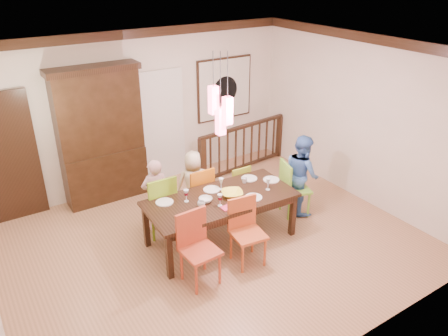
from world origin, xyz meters
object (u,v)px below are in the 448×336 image
person_far_mid (194,184)px  person_end_right (302,174)px  balustrade (244,146)px  person_far_left (156,195)px  dining_table (221,202)px  chair_end_right (296,184)px  china_hutch (101,136)px  chair_far_left (158,200)px

person_far_mid → person_end_right: (1.61, -0.87, 0.11)m
balustrade → person_far_left: (-2.47, -1.09, 0.11)m
dining_table → chair_end_right: (1.48, -0.02, -0.11)m
person_far_mid → person_end_right: size_ratio=0.84×
china_hutch → person_far_left: bearing=-77.3°
person_far_left → balustrade: bearing=-149.3°
person_end_right → chair_end_right: bearing=123.1°
chair_far_left → balustrade: (2.49, 1.21, -0.09)m
chair_end_right → person_far_left: size_ratio=0.80×
chair_far_left → person_far_left: 0.12m
chair_far_left → person_end_right: size_ratio=0.75×
chair_far_left → person_end_right: bearing=164.8°
dining_table → chair_far_left: (-0.70, 0.72, -0.09)m
china_hutch → chair_end_right: bearing=-42.7°
person_far_left → chair_end_right: bearing=165.3°
dining_table → person_end_right: (1.65, 0.04, 0.01)m
chair_far_left → person_far_mid: 0.76m
balustrade → person_far_left: 2.70m
balustrade → person_far_left: person_far_left is taller
chair_end_right → person_far_left: bearing=85.7°
chair_far_left → balustrade: bearing=-153.2°
person_far_mid → person_end_right: person_end_right is taller
chair_end_right → china_hutch: china_hutch is taller
person_far_left → person_far_mid: 0.73m
china_hutch → balustrade: 2.91m
balustrade → person_far_mid: bearing=-155.9°
dining_table → chair_far_left: chair_far_left is taller
chair_end_right → china_hutch: 3.44m
dining_table → balustrade: bearing=50.0°
chair_far_left → chair_end_right: (2.18, -0.74, -0.03)m
dining_table → person_far_mid: bearing=90.3°
person_far_left → person_far_mid: person_far_left is taller
dining_table → person_end_right: bearing=4.2°
china_hutch → person_end_right: 3.51m
china_hutch → person_far_left: size_ratio=1.99×
person_end_right → person_far_left: bearing=85.4°
chair_far_left → chair_end_right: 2.30m
chair_far_left → person_end_right: (2.35, -0.68, 0.10)m
balustrade → chair_end_right: bearing=-105.3°
person_far_mid → chair_far_left: bearing=33.5°
chair_end_right → person_far_mid: person_far_mid is taller
chair_far_left → chair_end_right: chair_far_left is taller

